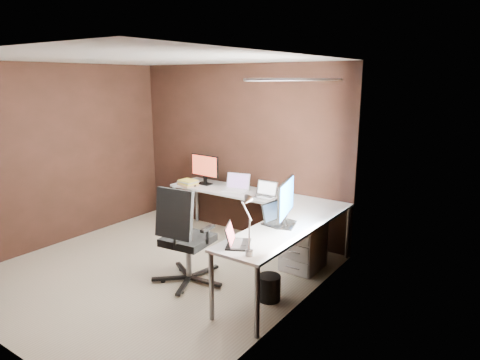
# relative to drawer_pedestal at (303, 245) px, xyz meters

# --- Properties ---
(room) EXTENTS (3.60, 3.60, 2.50)m
(room) POSITION_rel_drawer_pedestal_xyz_m (-1.09, -1.08, 0.98)
(room) COLOR tan
(room) RESTS_ON ground
(desk) EXTENTS (2.65, 2.25, 0.73)m
(desk) POSITION_rel_drawer_pedestal_xyz_m (-0.59, -0.11, 0.38)
(desk) COLOR silver
(desk) RESTS_ON ground
(drawer_pedestal) EXTENTS (0.42, 0.50, 0.60)m
(drawer_pedestal) POSITION_rel_drawer_pedestal_xyz_m (0.00, 0.00, 0.00)
(drawer_pedestal) COLOR silver
(drawer_pedestal) RESTS_ON ground
(monitor_left) EXTENTS (0.51, 0.15, 0.45)m
(monitor_left) POSITION_rel_drawer_pedestal_xyz_m (-1.86, 0.38, 0.68)
(monitor_left) COLOR black
(monitor_left) RESTS_ON desk
(monitor_right) EXTENTS (0.22, 0.62, 0.52)m
(monitor_right) POSITION_rel_drawer_pedestal_xyz_m (0.07, -0.60, 0.72)
(monitor_right) COLOR black
(monitor_right) RESTS_ON desk
(laptop_white) EXTENTS (0.40, 0.32, 0.23)m
(laptop_white) POSITION_rel_drawer_pedestal_xyz_m (-1.26, 0.35, 0.48)
(laptop_white) COLOR silver
(laptop_white) RESTS_ON desk
(laptop_silver) EXTENTS (0.32, 0.23, 0.21)m
(laptop_silver) POSITION_rel_drawer_pedestal_xyz_m (-0.74, 0.28, 0.48)
(laptop_silver) COLOR silver
(laptop_silver) RESTS_ON desk
(laptop_black_big) EXTENTS (0.29, 0.37, 0.23)m
(laptop_black_big) POSITION_rel_drawer_pedestal_xyz_m (-0.07, -0.55, 0.48)
(laptop_black_big) COLOR black
(laptop_black_big) RESTS_ON desk
(laptop_black_small) EXTENTS (0.34, 0.37, 0.21)m
(laptop_black_small) POSITION_rel_drawer_pedestal_xyz_m (-0.06, -1.34, 0.48)
(laptop_black_small) COLOR black
(laptop_black_small) RESTS_ON desk
(book_stack) EXTENTS (0.32, 0.29, 0.09)m
(book_stack) POSITION_rel_drawer_pedestal_xyz_m (-2.00, 0.15, 0.47)
(book_stack) COLOR tan
(book_stack) RESTS_ON desk
(mouse_left) EXTENTS (0.09, 0.06, 0.03)m
(mouse_left) POSITION_rel_drawer_pedestal_xyz_m (-1.88, 0.15, 0.45)
(mouse_left) COLOR black
(mouse_left) RESTS_ON desk
(mouse_corner) EXTENTS (0.11, 0.08, 0.04)m
(mouse_corner) POSITION_rel_drawer_pedestal_xyz_m (-0.48, 0.21, 0.45)
(mouse_corner) COLOR black
(mouse_corner) RESTS_ON desk
(desk_lamp) EXTENTS (0.18, 0.21, 0.54)m
(desk_lamp) POSITION_rel_drawer_pedestal_xyz_m (0.12, -1.41, 0.77)
(desk_lamp) COLOR slate
(desk_lamp) RESTS_ON desk
(office_chair) EXTENTS (0.64, 0.65, 1.15)m
(office_chair) POSITION_rel_drawer_pedestal_xyz_m (-0.91, -1.12, 0.04)
(office_chair) COLOR black
(office_chair) RESTS_ON ground
(wastebasket) EXTENTS (0.28, 0.28, 0.27)m
(wastebasket) POSITION_rel_drawer_pedestal_xyz_m (0.07, -0.91, -0.16)
(wastebasket) COLOR black
(wastebasket) RESTS_ON ground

